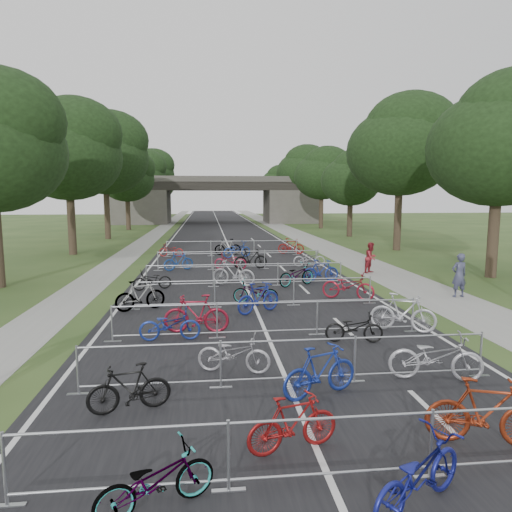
{
  "coord_description": "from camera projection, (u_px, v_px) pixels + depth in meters",
  "views": [
    {
      "loc": [
        -1.8,
        -6.13,
        4.28
      ],
      "look_at": [
        0.76,
        17.51,
        1.1
      ],
      "focal_mm": 32.0,
      "sensor_mm": 36.0,
      "label": 1
    }
  ],
  "objects": [
    {
      "name": "bike_8",
      "position": [
        170.0,
        325.0,
        13.46
      ],
      "size": [
        1.8,
        0.65,
        0.94
      ],
      "primitive_type": "imported",
      "rotation": [
        0.0,
        0.0,
        1.58
      ],
      "color": "navy",
      "rests_on": "ground"
    },
    {
      "name": "tree_left_4",
      "position": [
        141.0,
        175.0,
        67.61
      ],
      "size": [
        7.56,
        7.56,
        11.53
      ],
      "color": "#33261C",
      "rests_on": "ground"
    },
    {
      "name": "bike_7",
      "position": [
        436.0,
        357.0,
        10.55
      ],
      "size": [
        2.24,
        1.24,
        1.12
      ],
      "primitive_type": "imported",
      "rotation": [
        0.0,
        0.0,
        1.32
      ],
      "color": "#A5A5AD",
      "rests_on": "ground"
    },
    {
      "name": "bike_17",
      "position": [
        233.0,
        273.0,
        21.56
      ],
      "size": [
        2.17,
        1.31,
        1.26
      ],
      "primitive_type": "imported",
      "rotation": [
        0.0,
        0.0,
        4.35
      ],
      "color": "gray",
      "rests_on": "ground"
    },
    {
      "name": "bike_24",
      "position": [
        171.0,
        250.0,
        31.79
      ],
      "size": [
        1.83,
        0.95,
        0.91
      ],
      "primitive_type": "imported",
      "rotation": [
        0.0,
        0.0,
        4.5
      ],
      "color": "maroon",
      "rests_on": "ground"
    },
    {
      "name": "bike_16",
      "position": [
        152.0,
        280.0,
        20.67
      ],
      "size": [
        1.85,
        1.13,
        0.92
      ],
      "primitive_type": "imported",
      "rotation": [
        0.0,
        0.0,
        5.03
      ],
      "color": "black",
      "rests_on": "ground"
    },
    {
      "name": "tree_right_0",
      "position": [
        503.0,
        142.0,
        22.97
      ],
      "size": [
        7.17,
        7.17,
        10.93
      ],
      "color": "#33261C",
      "rests_on": "ground"
    },
    {
      "name": "barrier_row_5",
      "position": [
        238.0,
        260.0,
        26.43
      ],
      "size": [
        9.7,
        0.08,
        1.1
      ],
      "color": "#A8ABB0",
      "rests_on": "ground"
    },
    {
      "name": "pedestrian_a",
      "position": [
        459.0,
        275.0,
        19.15
      ],
      "size": [
        0.72,
        0.51,
        1.86
      ],
      "primitive_type": "imported",
      "rotation": [
        0.0,
        0.0,
        3.23
      ],
      "color": "#363952",
      "rests_on": "ground"
    },
    {
      "name": "tree_right_6",
      "position": [
        279.0,
        182.0,
        93.92
      ],
      "size": [
        7.17,
        7.17,
        10.93
      ],
      "color": "#33261C",
      "rests_on": "ground"
    },
    {
      "name": "bike_2",
      "position": [
        418.0,
        475.0,
        6.2
      ],
      "size": [
        2.01,
        1.6,
        1.02
      ],
      "primitive_type": "imported",
      "rotation": [
        0.0,
        0.0,
        2.13
      ],
      "color": "navy",
      "rests_on": "ground"
    },
    {
      "name": "bike_9",
      "position": [
        196.0,
        314.0,
        14.17
      ],
      "size": [
        2.08,
        0.76,
        1.22
      ],
      "primitive_type": "imported",
      "rotation": [
        0.0,
        0.0,
        4.62
      ],
      "color": "maroon",
      "rests_on": "ground"
    },
    {
      "name": "tree_left_3",
      "position": [
        127.0,
        177.0,
        55.89
      ],
      "size": [
        6.72,
        6.72,
        10.25
      ],
      "color": "#33261C",
      "rests_on": "ground"
    },
    {
      "name": "tree_left_1",
      "position": [
        69.0,
        152.0,
        32.14
      ],
      "size": [
        7.56,
        7.56,
        11.53
      ],
      "color": "#33261C",
      "rests_on": "ground"
    },
    {
      "name": "bike_21",
      "position": [
        230.0,
        261.0,
        26.37
      ],
      "size": [
        1.96,
        0.98,
        0.98
      ],
      "primitive_type": "imported",
      "rotation": [
        0.0,
        0.0,
        4.53
      ],
      "color": "maroon",
      "rests_on": "ground"
    },
    {
      "name": "bike_19",
      "position": [
        321.0,
        271.0,
        22.61
      ],
      "size": [
        1.91,
        0.76,
        1.12
      ],
      "primitive_type": "imported",
      "rotation": [
        0.0,
        0.0,
        1.7
      ],
      "color": "navy",
      "rests_on": "ground"
    },
    {
      "name": "sidewalk_right",
      "position": [
        286.0,
        230.0,
        56.92
      ],
      "size": [
        3.0,
        140.0,
        0.01
      ],
      "primitive_type": "cube",
      "color": "gray",
      "rests_on": "ground"
    },
    {
      "name": "tree_left_6",
      "position": [
        158.0,
        184.0,
        91.37
      ],
      "size": [
        6.72,
        6.72,
        10.25
      ],
      "color": "#33261C",
      "rests_on": "ground"
    },
    {
      "name": "barrier_row_6",
      "position": [
        233.0,
        248.0,
        32.35
      ],
      "size": [
        9.7,
        0.08,
        1.1
      ],
      "color": "#A8ABB0",
      "rests_on": "ground"
    },
    {
      "name": "ground",
      "position": [
        331.0,
        484.0,
        6.8
      ],
      "size": [
        200.0,
        200.0,
        0.0
      ],
      "primitive_type": "plane",
      "color": "#2F491F",
      "rests_on": "ground"
    },
    {
      "name": "bike_5",
      "position": [
        234.0,
        354.0,
        11.02
      ],
      "size": [
        1.89,
        1.06,
        0.94
      ],
      "primitive_type": "imported",
      "rotation": [
        0.0,
        0.0,
        1.31
      ],
      "color": "#9B99A0",
      "rests_on": "ground"
    },
    {
      "name": "tree_right_4",
      "position": [
        303.0,
        171.0,
        70.14
      ],
      "size": [
        8.18,
        8.18,
        12.47
      ],
      "color": "#33261C",
      "rests_on": "ground"
    },
    {
      "name": "bike_14",
      "position": [
        259.0,
        298.0,
        16.59
      ],
      "size": [
        1.88,
        1.44,
        1.13
      ],
      "primitive_type": "imported",
      "rotation": [
        0.0,
        0.0,
        2.12
      ],
      "color": "navy",
      "rests_on": "ground"
    },
    {
      "name": "tree_right_5",
      "position": [
        289.0,
        186.0,
        82.23
      ],
      "size": [
        6.16,
        6.16,
        9.39
      ],
      "color": "#33261C",
      "rests_on": "ground"
    },
    {
      "name": "barrier_row_3",
      "position": [
        255.0,
        293.0,
        17.57
      ],
      "size": [
        9.7,
        0.08,
        1.1
      ],
      "color": "#A8ABB0",
      "rests_on": "ground"
    },
    {
      "name": "bike_20",
      "position": [
        179.0,
        261.0,
        26.0
      ],
      "size": [
        1.82,
        1.18,
        1.07
      ],
      "primitive_type": "imported",
      "rotation": [
        0.0,
        0.0,
        1.99
      ],
      "color": "navy",
      "rests_on": "ground"
    },
    {
      "name": "bike_3",
      "position": [
        486.0,
        413.0,
        7.77
      ],
      "size": [
        2.06,
        1.13,
        1.19
      ],
      "primitive_type": "imported",
      "rotation": [
        0.0,
        0.0,
        1.27
      ],
      "color": "maroon",
      "rests_on": "ground"
    },
    {
      "name": "road",
      "position": [
        222.0,
        230.0,
        56.07
      ],
      "size": [
        11.0,
        140.0,
        0.01
      ],
      "primitive_type": "cube",
      "color": "black",
      "rests_on": "ground"
    },
    {
      "name": "barrier_row_0",
      "position": [
        332.0,
        450.0,
        6.73
      ],
      "size": [
        9.7,
        0.08,
        1.1
      ],
      "color": "#A8ABB0",
      "rests_on": "ground"
    },
    {
      "name": "bike_23",
      "position": [
        309.0,
        258.0,
        27.38
      ],
      "size": [
        1.96,
        0.8,
        1.0
      ],
      "primitive_type": "imported",
      "rotation": [
        0.0,
        0.0,
        1.5
      ],
      "color": "#94939A",
      "rests_on": "ground"
    },
    {
      "name": "bike_1",
      "position": [
        293.0,
        424.0,
        7.61
      ],
      "size": [
        1.71,
        0.87,
        0.99
      ],
      "primitive_type": "imported",
      "rotation": [
        0.0,
        0.0,
        1.83
      ],
      "color": "maroon",
      "rests_on": "ground"
    },
    {
      "name": "bike_13",
      "position": [
        255.0,
        292.0,
        18.03
      ],
      "size": [
        1.88,
        1.01,
        0.94
      ],
      "primitive_type": "imported",
      "rotation": [
        0.0,
        0.0,
        4.49
      ],
      "color": "#A8ABB0",
      "rests_on": "ground"
    },
    {
      "name": "sidewalk_left",
      "position": [
        160.0,
        231.0,
        55.27
      ],
      "size": [
        2.0,
        140.0,
        0.01
      ],
      "primitive_type": "cube",
      "color": "gray",
      "rests_on": "ground"
    },
    {
      "name": "bike_22",
      "position": [
        251.0,
        259.0,
        26.45
      ],
      "size": [
        2.09,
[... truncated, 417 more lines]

